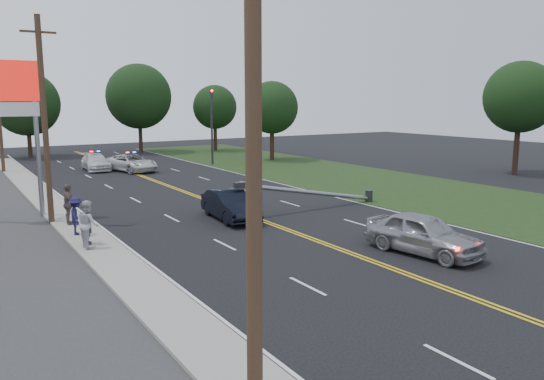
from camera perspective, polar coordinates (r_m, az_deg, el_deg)
ground at (r=21.47m, az=8.74°, el=-6.86°), size 120.00×120.00×0.00m
sidewalk at (r=26.70m, az=-20.18°, el=-3.93°), size 1.80×70.00×0.12m
grass_verge at (r=37.67m, az=14.39°, el=0.11°), size 12.00×80.00×0.01m
centerline_yellow at (r=29.51m, az=-4.04°, el=-2.19°), size 0.36×80.00×0.00m
pylon_sign at (r=29.66m, az=-26.52°, el=8.54°), size 3.20×0.35×8.00m
traffic_signal at (r=50.51m, az=-6.50°, el=7.50°), size 0.28×0.41×7.05m
fallen_streetlight at (r=29.89m, az=4.86°, el=-0.28°), size 9.36×0.44×1.91m
utility_pole_near at (r=8.73m, az=-1.98°, el=3.20°), size 1.60×0.28×10.00m
utility_pole_mid at (r=27.86m, az=-23.28°, el=6.87°), size 1.60×0.28×10.00m
tree_6 at (r=62.22m, az=-24.89°, el=8.42°), size 6.79×6.79×9.07m
tree_7 at (r=64.02m, az=-14.13°, el=9.73°), size 7.47×7.47×10.19m
tree_8 at (r=64.47m, az=-6.17°, el=8.85°), size 5.23×5.23×7.83m
tree_9 at (r=53.96m, az=-0.00°, el=8.85°), size 5.28×5.28×7.94m
tree_12 at (r=47.87m, az=25.14°, el=9.02°), size 5.78×5.78×9.18m
crashed_sedan at (r=27.22m, az=-4.52°, el=-1.61°), size 2.00×4.70×1.51m
waiting_sedan at (r=21.94m, az=15.98°, el=-4.55°), size 2.65×5.04×1.64m
emergency_a at (r=47.02m, az=-14.88°, el=2.84°), size 3.82×5.74×1.46m
emergency_b at (r=48.75m, az=-18.45°, el=2.86°), size 2.26×4.96×1.41m
bystander_a at (r=23.39m, az=-19.20°, el=-3.38°), size 0.51×0.70×1.76m
bystander_b at (r=22.80m, az=-19.18°, el=-3.47°), size 0.78×0.98×1.95m
bystander_c at (r=25.16m, az=-20.31°, el=-2.63°), size 0.82×1.19×1.70m
bystander_d at (r=27.31m, az=-21.07°, el=-1.43°), size 0.54×1.19×1.98m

